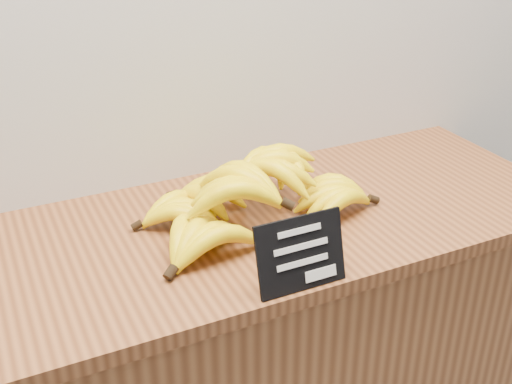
% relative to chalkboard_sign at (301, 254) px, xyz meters
% --- Properties ---
extents(counter_top, '(1.41, 0.54, 0.03)m').
position_rel_chalkboard_sign_xyz_m(counter_top, '(0.01, 0.24, -0.08)').
color(counter_top, brown).
rests_on(counter_top, counter).
extents(chalkboard_sign, '(0.16, 0.04, 0.13)m').
position_rel_chalkboard_sign_xyz_m(chalkboard_sign, '(0.00, 0.00, 0.00)').
color(chalkboard_sign, black).
rests_on(chalkboard_sign, counter_top).
extents(banana_pile, '(0.50, 0.36, 0.13)m').
position_rel_chalkboard_sign_xyz_m(banana_pile, '(0.01, 0.25, -0.01)').
color(banana_pile, '#FFE80A').
rests_on(banana_pile, counter_top).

